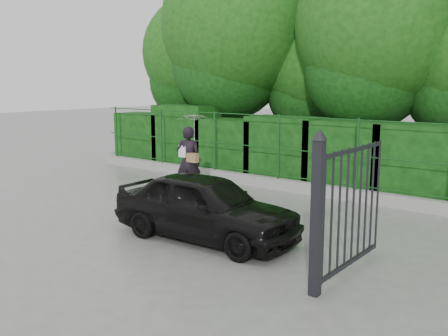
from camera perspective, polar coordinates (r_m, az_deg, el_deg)
The scene contains 8 objects.
ground at distance 10.95m, azimuth -8.39°, elevation -6.04°, with size 80.00×80.00×0.00m, color gray.
kerb at distance 14.28m, azimuth 4.82°, elevation -1.63°, with size 14.00×0.25×0.30m, color #9E9E99.
fence at distance 13.99m, azimuth 5.64°, elevation 2.48°, with size 14.13×0.06×1.80m.
hedge at distance 15.02m, azimuth 6.74°, elevation 2.05°, with size 14.20×1.20×2.19m.
trees at distance 16.39m, azimuth 15.03°, elevation 15.24°, with size 17.10×6.15×8.08m.
gate at distance 7.39m, azimuth 12.31°, elevation -4.36°, with size 0.22×2.33×2.36m.
woman at distance 13.16m, azimuth -3.77°, elevation 2.68°, with size 0.96×0.85×2.16m.
car at distance 9.50m, azimuth -2.16°, elevation -4.40°, with size 1.51×3.76×1.28m, color black.
Camera 1 is at (7.71, -7.19, 2.96)m, focal length 40.00 mm.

